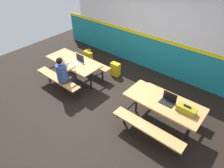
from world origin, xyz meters
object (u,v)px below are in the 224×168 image
Objects in this scene: laptop_silver at (79,61)px; laptop_dark at (168,100)px; picnic_table_left at (74,65)px; tote_bag_bright at (88,56)px; picnic_table_right at (163,107)px; toolbox_grey at (186,109)px; backpack_dark at (115,69)px; student_nearer at (65,73)px.

laptop_dark is at bearing 1.36° from laptop_silver.
picnic_table_left is 1.38m from tote_bag_bright.
picnic_table_right reaches higher than tote_bag_bright.
backpack_dark is (-2.70, 1.02, -0.60)m from toolbox_grey.
picnic_table_right is 2.44m from backpack_dark.
toolbox_grey is at bearing 1.01° from picnic_table_left.
tote_bag_bright is at bearing 175.95° from backpack_dark.
student_nearer reaches higher than laptop_dark.
toolbox_grey is at bearing -0.58° from picnic_table_right.
picnic_table_right is at bearing -154.06° from laptop_dark.
laptop_silver reaches higher than tote_bag_bright.
picnic_table_left is 5.43× the size of laptop_dark.
laptop_silver is (-2.74, -0.03, 0.21)m from picnic_table_right.
student_nearer is (-2.66, -0.62, 0.13)m from picnic_table_right.
toolbox_grey is (0.51, -0.01, 0.24)m from picnic_table_right.
picnic_table_left is at bearing -178.06° from laptop_dark.
toolbox_grey reaches higher than picnic_table_left.
toolbox_grey is at bearing -20.73° from backpack_dark.
laptop_dark is (2.73, 0.66, 0.08)m from student_nearer.
laptop_dark is (3.01, 0.10, 0.21)m from picnic_table_left.
tote_bag_bright is at bearing 125.55° from laptop_silver.
picnic_table_left is 3.45m from toolbox_grey.
picnic_table_right is 0.56m from toolbox_grey.
tote_bag_bright is (-0.62, 1.18, -0.38)m from picnic_table_left.
backpack_dark is (0.47, 1.64, -0.49)m from student_nearer.
toolbox_grey is (3.44, 0.06, 0.24)m from picnic_table_left.
laptop_silver reaches higher than backpack_dark.
student_nearer is at bearing -106.00° from backpack_dark.
laptop_dark is 0.43m from toolbox_grey.
laptop_silver reaches higher than toolbox_grey.
student_nearer reaches higher than toolbox_grey.
picnic_table_left is at bearing -178.99° from toolbox_grey.
laptop_dark is at bearing -16.50° from tote_bag_bright.
laptop_dark reaches higher than toolbox_grey.
laptop_silver and laptop_dark have the same top height.
laptop_silver is at bearing -179.37° from picnic_table_right.
tote_bag_bright is (-3.56, 1.11, -0.38)m from picnic_table_right.
laptop_silver is 0.75× the size of tote_bag_bright.
picnic_table_left is at bearing -178.72° from picnic_table_right.
picnic_table_left is 2.93m from picnic_table_right.
student_nearer reaches higher than backpack_dark.
picnic_table_left is at bearing 116.17° from student_nearer.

